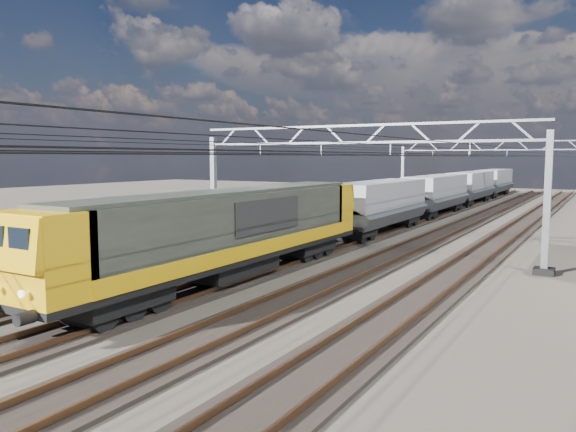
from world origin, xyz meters
The scene contains 13 objects.
ground centered at (0.00, 0.00, 0.00)m, with size 160.00×160.00×0.00m, color black.
track_outer_west centered at (-6.00, 0.00, 0.07)m, with size 2.60×140.00×0.30m.
track_loco centered at (-2.00, 0.00, 0.07)m, with size 2.60×140.00×0.30m.
track_inner_east centered at (2.00, 0.00, 0.07)m, with size 2.60×140.00×0.30m.
track_outer_east centered at (6.00, 0.00, 0.07)m, with size 2.60×140.00×0.30m.
catenary_gantry_mid centered at (0.00, 4.00, 3.91)m, with size 19.90×0.90×7.11m.
catenary_gantry_far centered at (0.00, 40.00, 3.91)m, with size 19.90×0.90×7.11m.
overhead_wires centered at (0.00, 8.00, 5.75)m, with size 12.03×140.00×0.53m.
locomotive centered at (-2.00, -4.59, 2.33)m, with size 2.76×21.10×3.62m.
hopper_wagon_lead centered at (-2.00, 13.10, 2.23)m, with size 3.38×13.00×3.25m.
hopper_wagon_mid centered at (-2.00, 27.30, 2.23)m, with size 3.38×13.00×3.25m.
hopper_wagon_third centered at (-2.00, 41.50, 2.23)m, with size 3.38×13.00×3.25m.
hopper_wagon_fourth centered at (-2.00, 55.70, 2.23)m, with size 3.38×13.00×3.25m.
Camera 1 is at (12.10, -23.85, 5.38)m, focal length 35.00 mm.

